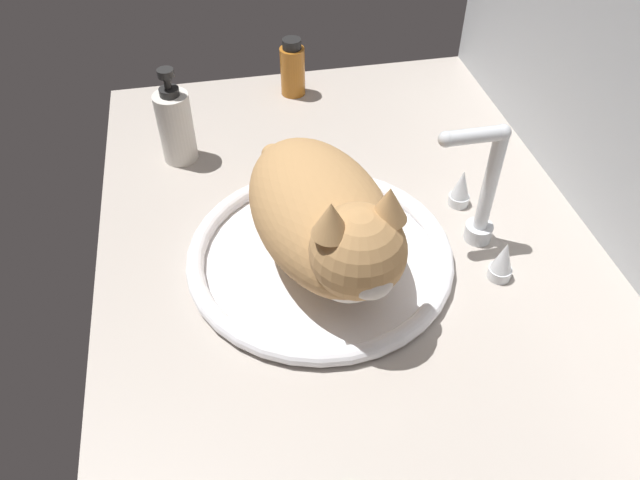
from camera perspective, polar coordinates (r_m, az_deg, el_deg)
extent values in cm
cube|color=#ADA399|center=(85.05, 3.85, -4.66)|extent=(117.10, 71.46, 3.00)
torus|color=white|center=(85.77, 0.00, -1.33)|extent=(37.19, 37.19, 2.47)
cylinder|color=white|center=(86.43, 0.00, -1.76)|extent=(33.49, 33.49, 0.60)
cylinder|color=silver|center=(91.99, 14.47, 0.75)|extent=(4.00, 4.00, 2.45)
cylinder|color=silver|center=(86.17, 15.54, 5.20)|extent=(2.00, 2.00, 15.92)
sphere|color=silver|center=(81.63, 16.59, 9.54)|extent=(2.20, 2.20, 2.20)
cylinder|color=silver|center=(80.09, 14.15, 9.36)|extent=(2.00, 7.48, 2.00)
sphere|color=silver|center=(78.69, 11.62, 9.15)|extent=(2.10, 2.10, 2.10)
cylinder|color=silver|center=(97.49, 12.74, 3.67)|extent=(3.20, 3.20, 1.60)
cone|color=silver|center=(95.53, 13.03, 5.11)|extent=(2.88, 2.88, 4.71)
cylinder|color=silver|center=(87.45, 16.31, -2.92)|extent=(3.20, 3.20, 1.60)
cone|color=silver|center=(85.26, 16.73, -1.47)|extent=(2.88, 2.88, 4.71)
ellipsoid|color=tan|center=(80.42, 0.00, 2.57)|extent=(32.32, 22.13, 13.10)
sphere|color=tan|center=(69.76, 3.55, -1.05)|extent=(11.34, 11.34, 11.34)
cone|color=tan|center=(66.81, 6.45, 3.40)|extent=(4.31, 4.31, 4.25)
cone|color=tan|center=(64.55, 1.02, 2.00)|extent=(4.31, 4.31, 4.25)
ellipsoid|color=silver|center=(67.98, 4.96, -4.09)|extent=(4.17, 5.28, 3.63)
ellipsoid|color=silver|center=(73.99, 2.93, -2.80)|extent=(9.85, 10.79, 7.20)
cylinder|color=tan|center=(95.31, -3.53, 6.30)|extent=(11.68, 5.10, 3.20)
cylinder|color=#B2661E|center=(120.47, -2.55, 15.37)|extent=(4.67, 4.67, 9.20)
cylinder|color=black|center=(117.93, -2.64, 17.72)|extent=(3.50, 3.50, 1.80)
cylinder|color=silver|center=(104.25, -13.22, 10.11)|extent=(5.69, 5.69, 11.99)
cylinder|color=black|center=(100.84, -13.83, 13.21)|extent=(3.13, 3.13, 1.20)
cylinder|color=black|center=(100.07, -13.98, 14.00)|extent=(1.14, 1.14, 2.01)
cylinder|color=black|center=(99.31, -14.14, 14.79)|extent=(2.56, 2.56, 1.20)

